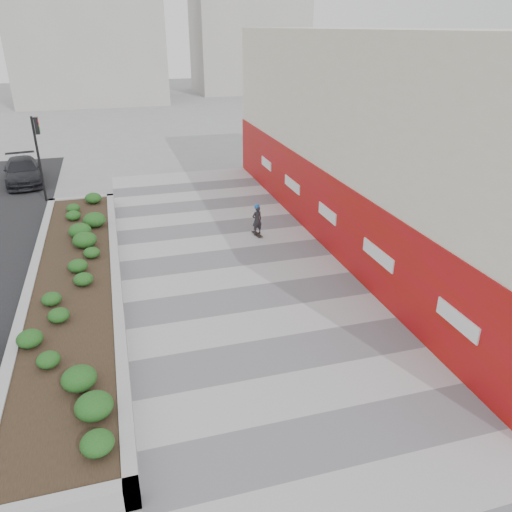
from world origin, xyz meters
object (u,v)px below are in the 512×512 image
Objects in this scene: traffic_signal_near at (38,146)px; car_dark at (23,171)px; skateboarder at (257,220)px; planter at (74,281)px.

traffic_signal_near reaches higher than car_dark.
planter is at bearing -166.74° from skateboarder.
traffic_signal_near is at bearing 99.35° from planter.
skateboarder reaches higher than car_dark.
skateboarder is 0.30× the size of car_dark.
skateboarder is (7.21, 3.09, 0.29)m from planter.
planter is 12.89× the size of skateboarder.
traffic_signal_near reaches higher than planter.
skateboarder reaches higher than planter.
planter is 4.29× the size of traffic_signal_near.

